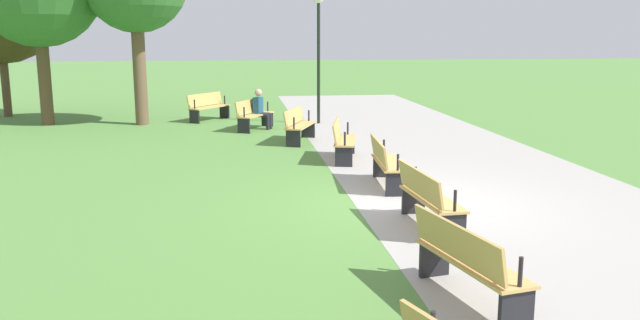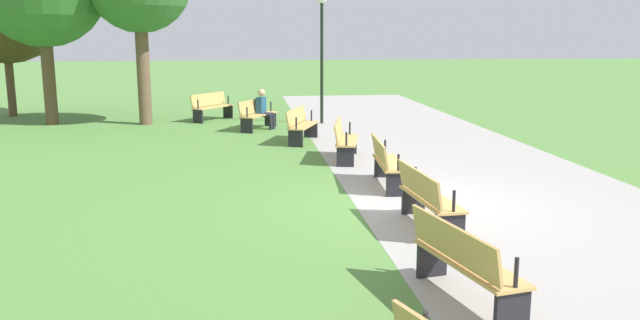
% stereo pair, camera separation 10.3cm
% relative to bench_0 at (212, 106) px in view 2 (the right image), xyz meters
% --- Properties ---
extents(ground_plane, '(120.00, 120.00, 0.00)m').
position_rel_bench_0_xyz_m(ground_plane, '(11.27, 3.77, -0.47)').
color(ground_plane, '#54843D').
extents(path_paving, '(38.74, 5.44, 0.01)m').
position_rel_bench_0_xyz_m(path_paving, '(11.27, 5.56, -0.47)').
color(path_paving, '#A39E99').
rests_on(path_paving, ground).
extents(bench_0, '(1.63, 1.38, 0.89)m').
position_rel_bench_0_xyz_m(bench_0, '(0.00, 0.00, 0.00)').
color(bench_0, tan).
rests_on(bench_0, ground).
extents(bench_1, '(1.70, 1.22, 0.89)m').
position_rel_bench_0_xyz_m(bench_1, '(2.26, 1.43, 0.00)').
color(bench_1, tan).
rests_on(bench_1, ground).
extents(bench_2, '(1.74, 1.03, 0.89)m').
position_rel_bench_0_xyz_m(bench_2, '(4.70, 2.53, 0.00)').
color(bench_2, tan).
rests_on(bench_2, ground).
extents(bench_3, '(1.74, 0.82, 0.89)m').
position_rel_bench_0_xyz_m(bench_3, '(7.27, 3.28, 0.00)').
color(bench_3, tan).
rests_on(bench_3, ground).
extents(bench_4, '(1.71, 0.59, 0.89)m').
position_rel_bench_0_xyz_m(bench_4, '(9.93, 3.66, 0.00)').
color(bench_4, tan).
rests_on(bench_4, ground).
extents(bench_5, '(1.71, 0.59, 0.89)m').
position_rel_bench_0_xyz_m(bench_5, '(12.61, 3.66, 0.00)').
color(bench_5, tan).
rests_on(bench_5, ground).
extents(bench_6, '(1.74, 0.82, 0.89)m').
position_rel_bench_0_xyz_m(bench_6, '(15.26, 3.28, 0.00)').
color(bench_6, tan).
rests_on(bench_6, ground).
extents(person_seated, '(0.51, 0.60, 1.20)m').
position_rel_bench_0_xyz_m(person_seated, '(2.16, 1.65, 0.17)').
color(person_seated, navy).
rests_on(person_seated, ground).
extents(tree_1, '(4.03, 4.03, 5.84)m').
position_rel_bench_0_xyz_m(tree_1, '(-1.98, -6.93, 3.34)').
color(tree_1, brown).
rests_on(tree_1, ground).
extents(lamp_post, '(0.32, 0.32, 4.06)m').
position_rel_bench_0_xyz_m(lamp_post, '(1.17, 3.52, 2.35)').
color(lamp_post, black).
rests_on(lamp_post, ground).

